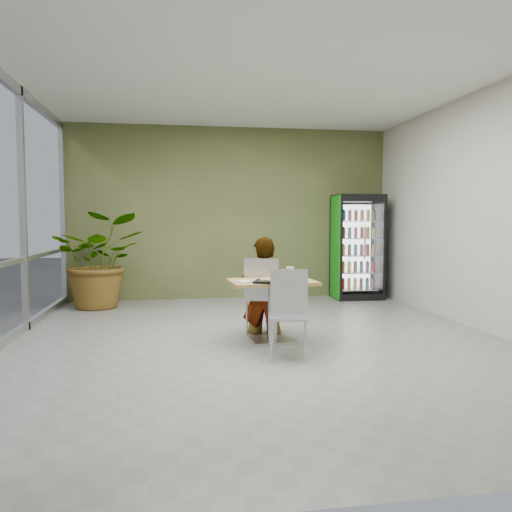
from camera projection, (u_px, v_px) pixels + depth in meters
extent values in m
plane|color=slate|center=(261.00, 342.00, 6.01)|extent=(7.00, 7.00, 0.00)
cube|color=#A98248|center=(272.00, 282.00, 5.92)|extent=(1.04, 0.76, 0.04)
cylinder|color=#AFB2B4|center=(272.00, 313.00, 5.94)|extent=(0.10, 0.10, 0.71)
cube|color=#AFB2B4|center=(272.00, 341.00, 5.96)|extent=(0.52, 0.43, 0.04)
cube|color=#AFB2B4|center=(263.00, 297.00, 6.46)|extent=(0.54, 0.54, 0.03)
cube|color=#AFB2B4|center=(261.00, 279.00, 6.24)|extent=(0.43, 0.15, 0.52)
cylinder|color=#AFB2B4|center=(278.00, 313.00, 6.64)|extent=(0.02, 0.02, 0.47)
cylinder|color=#AFB2B4|center=(251.00, 312.00, 6.68)|extent=(0.02, 0.02, 0.47)
cylinder|color=#AFB2B4|center=(276.00, 318.00, 6.27)|extent=(0.02, 0.02, 0.47)
cylinder|color=#AFB2B4|center=(247.00, 317.00, 6.31)|extent=(0.02, 0.02, 0.47)
cube|color=#AFB2B4|center=(289.00, 317.00, 5.29)|extent=(0.49, 0.49, 0.03)
cube|color=#AFB2B4|center=(289.00, 291.00, 5.47)|extent=(0.40, 0.13, 0.49)
cylinder|color=#AFB2B4|center=(271.00, 341.00, 5.14)|extent=(0.02, 0.02, 0.44)
cylinder|color=#AFB2B4|center=(305.00, 341.00, 5.12)|extent=(0.02, 0.02, 0.44)
cylinder|color=#AFB2B4|center=(273.00, 333.00, 5.49)|extent=(0.02, 0.02, 0.44)
cylinder|color=#AFB2B4|center=(305.00, 334.00, 5.46)|extent=(0.02, 0.02, 0.44)
imported|color=black|center=(264.00, 297.00, 6.41)|extent=(0.65, 0.51, 1.55)
cylinder|color=white|center=(269.00, 279.00, 5.96)|extent=(0.23, 0.23, 0.01)
cylinder|color=white|center=(290.00, 274.00, 5.93)|extent=(0.08, 0.08, 0.15)
cylinder|color=red|center=(290.00, 274.00, 5.93)|extent=(0.09, 0.09, 0.08)
cylinder|color=white|center=(290.00, 267.00, 5.93)|extent=(0.09, 0.09, 0.01)
cube|color=white|center=(244.00, 282.00, 5.71)|extent=(0.20, 0.20, 0.02)
cube|color=black|center=(274.00, 282.00, 5.69)|extent=(0.51, 0.44, 0.02)
cube|color=black|center=(358.00, 247.00, 9.35)|extent=(0.91, 0.73, 1.94)
cube|color=#18A21B|center=(335.00, 247.00, 9.28)|extent=(0.05, 0.67, 1.90)
cube|color=white|center=(364.00, 247.00, 9.02)|extent=(0.70, 0.05, 1.55)
imported|color=#346829|center=(100.00, 260.00, 8.35)|extent=(1.55, 1.37, 1.60)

